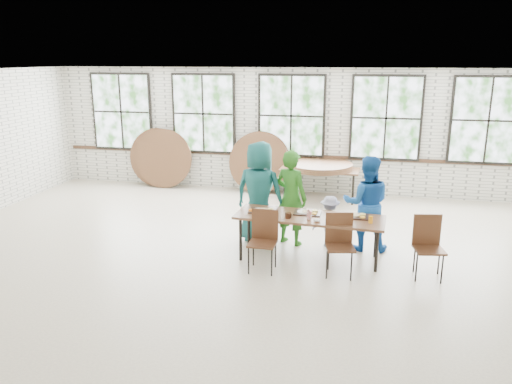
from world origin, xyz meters
TOP-DOWN VIEW (x-y plane):
  - room at (0.00, 4.44)m, footprint 12.00×12.00m
  - dining_table at (0.92, 0.24)m, footprint 2.45×0.96m
  - chair_near_left at (0.27, -0.30)m, footprint 0.43×0.41m
  - chair_near_right at (1.44, -0.22)m, footprint 0.49×0.48m
  - chair_spare at (2.74, -0.04)m, footprint 0.49×0.47m
  - adult_teal at (-0.04, 0.89)m, footprint 0.98×0.73m
  - adult_green at (0.52, 0.89)m, footprint 0.73×0.63m
  - toddler at (1.21, 0.89)m, footprint 0.64×0.44m
  - adult_blue at (1.82, 0.89)m, footprint 0.83×0.66m
  - storage_table at (0.77, 3.85)m, footprint 1.83×0.83m
  - tabletop_clutter at (1.00, 0.22)m, footprint 2.01×0.62m
  - round_tops_stacked at (0.77, 3.85)m, footprint 1.50×1.50m
  - round_tops_leaning at (-2.03, 4.25)m, footprint 4.20×0.38m

SIDE VIEW (x-z plane):
  - toddler at x=1.21m, z-range 0.00..0.91m
  - chair_near_left at x=0.27m, z-range 0.08..1.03m
  - chair_near_right at x=1.44m, z-range 0.08..1.03m
  - chair_spare at x=2.74m, z-range 0.08..1.03m
  - storage_table at x=0.77m, z-range 0.32..1.06m
  - dining_table at x=0.92m, z-range 0.32..1.06m
  - round_tops_leaning at x=-2.03m, z-range -0.01..1.48m
  - tabletop_clutter at x=1.00m, z-range 0.71..0.82m
  - round_tops_stacked at x=0.77m, z-range 0.74..0.87m
  - adult_blue at x=1.82m, z-range 0.00..1.65m
  - adult_green at x=0.52m, z-range 0.00..1.70m
  - adult_teal at x=-0.04m, z-range 0.00..1.82m
  - room at x=0.00m, z-range -4.17..7.83m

